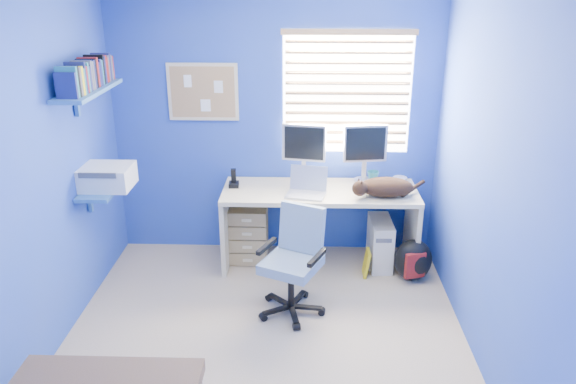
{
  "coord_description": "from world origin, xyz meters",
  "views": [
    {
      "loc": [
        0.28,
        -3.44,
        2.54
      ],
      "look_at": [
        0.15,
        0.65,
        0.95
      ],
      "focal_mm": 35.0,
      "sensor_mm": 36.0,
      "label": 1
    }
  ],
  "objects_px": {
    "desk": "(319,227)",
    "cat": "(386,187)",
    "laptop": "(306,184)",
    "tower_pc": "(380,243)",
    "office_chair": "(294,274)"
  },
  "relations": [
    {
      "from": "cat",
      "to": "laptop",
      "type": "bearing_deg",
      "value": 163.26
    },
    {
      "from": "tower_pc",
      "to": "office_chair",
      "type": "xyz_separation_m",
      "value": [
        -0.78,
        -0.78,
        0.1
      ]
    },
    {
      "from": "laptop",
      "to": "tower_pc",
      "type": "relative_size",
      "value": 0.73
    },
    {
      "from": "desk",
      "to": "office_chair",
      "type": "distance_m",
      "value": 0.82
    },
    {
      "from": "laptop",
      "to": "tower_pc",
      "type": "bearing_deg",
      "value": 22.37
    },
    {
      "from": "cat",
      "to": "office_chair",
      "type": "distance_m",
      "value": 1.14
    },
    {
      "from": "desk",
      "to": "tower_pc",
      "type": "relative_size",
      "value": 3.87
    },
    {
      "from": "tower_pc",
      "to": "laptop",
      "type": "bearing_deg",
      "value": -170.78
    },
    {
      "from": "tower_pc",
      "to": "office_chair",
      "type": "distance_m",
      "value": 1.11
    },
    {
      "from": "desk",
      "to": "office_chair",
      "type": "xyz_separation_m",
      "value": [
        -0.22,
        -0.79,
        -0.05
      ]
    },
    {
      "from": "laptop",
      "to": "tower_pc",
      "type": "xyz_separation_m",
      "value": [
        0.69,
        0.13,
        -0.62
      ]
    },
    {
      "from": "laptop",
      "to": "office_chair",
      "type": "height_order",
      "value": "laptop"
    },
    {
      "from": "desk",
      "to": "laptop",
      "type": "xyz_separation_m",
      "value": [
        -0.13,
        -0.14,
        0.48
      ]
    },
    {
      "from": "cat",
      "to": "office_chair",
      "type": "bearing_deg",
      "value": -157.66
    },
    {
      "from": "desk",
      "to": "cat",
      "type": "bearing_deg",
      "value": -13.18
    }
  ]
}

